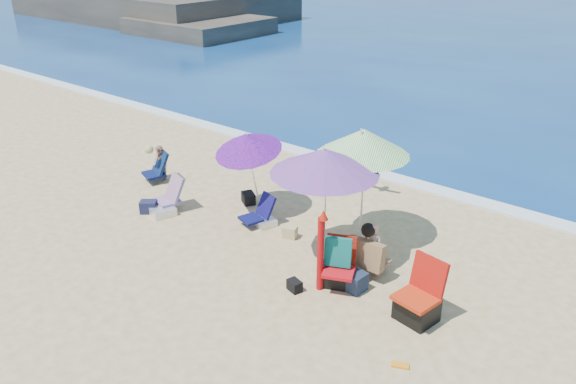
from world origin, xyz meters
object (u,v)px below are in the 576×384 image
Objects in this scene: umbrella_blue at (247,143)px; chair_rainbow at (166,203)px; person_center at (370,250)px; furled_umbrella at (321,247)px; camp_chair_left at (418,302)px; person_left at (159,163)px; umbrella_turquoise at (325,161)px; camp_chair_right at (338,268)px; chair_navy at (262,217)px; umbrella_striped at (363,142)px.

umbrella_blue reaches higher than chair_rainbow.
furled_umbrella is at bearing -113.84° from person_center.
umbrella_blue is 3.50m from person_center.
umbrella_blue is 2.24m from chair_rainbow.
camp_chair_left is 1.08× the size of person_left.
umbrella_turquoise is 2.40× the size of camp_chair_right.
chair_navy is at bearing -2.96° from person_left.
umbrella_turquoise is 1.05m from umbrella_striped.
umbrella_turquoise is at bearing 7.97° from chair_rainbow.
person_left is (-6.11, 0.41, -0.05)m from person_center.
furled_umbrella is 2.64m from chair_navy.
umbrella_striped is 2.48× the size of camp_chair_right.
umbrella_striped is 3.11× the size of chair_navy.
umbrella_striped is 2.36m from camp_chair_right.
furled_umbrella is at bearing -12.84° from person_left.
chair_navy is at bearing -158.95° from umbrella_striped.
umbrella_striped reaches higher than camp_chair_left.
umbrella_turquoise reaches higher than chair_navy.
person_center is at bearing 153.78° from camp_chair_left.
umbrella_turquoise is 2.44× the size of chair_rainbow.
person_left is at bearing 174.51° from umbrella_turquoise.
person_left is (-1.43, 1.02, 0.23)m from chair_rainbow.
chair_rainbow is 1.78m from person_left.
chair_rainbow is (-4.28, 0.28, -0.61)m from furled_umbrella.
person_center is (2.70, -0.23, 0.32)m from chair_navy.
person_center reaches higher than person_left.
chair_navy is 0.77× the size of person_left.
chair_navy is (-2.30, 1.13, -0.65)m from furled_umbrella.
chair_rainbow is at bearing -156.92° from chair_navy.
chair_rainbow is 0.89× the size of camp_chair_left.
umbrella_turquoise is 1.72m from person_center.
umbrella_striped is at bearing 110.74° from camp_chair_right.
chair_navy is at bearing 167.88° from camp_chair_left.
umbrella_striped reaches higher than camp_chair_right.
furled_umbrella is 1.60× the size of camp_chair_right.
chair_navy is 2.15m from chair_rainbow.
camp_chair_right is (0.70, -0.52, -1.59)m from umbrella_turquoise.
camp_chair_right is at bearing 0.06° from chair_rainbow.
camp_chair_left is (1.65, 0.28, -0.51)m from furled_umbrella.
chair_rainbow is at bearing 176.23° from furled_umbrella.
umbrella_turquoise reaches higher than furled_umbrella.
person_left reaches higher than chair_rainbow.
chair_navy is at bearing 169.67° from umbrella_turquoise.
camp_chair_left is (5.93, -0.01, 0.11)m from chair_rainbow.
umbrella_turquoise reaches higher than chair_rainbow.
camp_chair_left reaches higher than camp_chair_right.
furled_umbrella reaches higher than person_left.
furled_umbrella is 1.75m from camp_chair_left.
umbrella_blue is 1.91× the size of person_center.
umbrella_blue is 2.01× the size of person_left.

